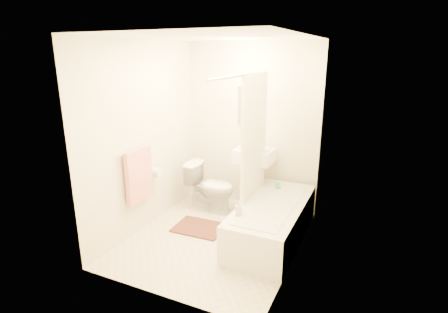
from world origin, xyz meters
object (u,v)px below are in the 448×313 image
at_px(sink, 254,178).
at_px(bathtub, 272,221).
at_px(soap_bottle, 239,208).
at_px(toilet, 211,187).
at_px(bath_mat, 199,228).

relative_size(sink, bathtub, 0.62).
distance_m(bathtub, soap_bottle, 0.62).
distance_m(toilet, sink, 0.65).
height_order(sink, bath_mat, sink).
relative_size(bathtub, bath_mat, 2.57).
bearing_deg(soap_bottle, bathtub, 60.81).
height_order(toilet, soap_bottle, toilet).
xyz_separation_m(toilet, soap_bottle, (0.81, -0.89, 0.20)).
bearing_deg(bath_mat, soap_bottle, -23.80).
bearing_deg(sink, bath_mat, -118.96).
xyz_separation_m(sink, bathtub, (0.48, -0.66, -0.28)).
bearing_deg(soap_bottle, sink, 101.06).
bearing_deg(bath_mat, sink, 60.38).
distance_m(sink, bathtub, 0.86).
height_order(toilet, bath_mat, toilet).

